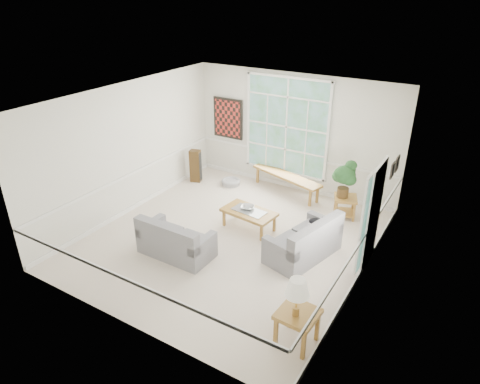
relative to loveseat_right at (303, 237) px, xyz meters
name	(u,v)px	position (x,y,z in m)	size (l,w,h in m)	color
floor	(231,239)	(-1.55, -0.21, -0.43)	(5.50, 6.00, 0.01)	beige
ceiling	(230,99)	(-1.55, -0.21, 2.58)	(5.50, 6.00, 0.02)	white
wall_back	(294,133)	(-1.55, 2.79, 1.08)	(5.50, 0.02, 3.00)	silver
wall_front	(119,246)	(-1.55, -3.21, 1.08)	(5.50, 0.02, 3.00)	silver
wall_left	(129,149)	(-4.30, -0.21, 1.08)	(0.02, 6.00, 3.00)	silver
wall_right	(369,208)	(1.20, -0.21, 1.08)	(0.02, 6.00, 3.00)	silver
window_back	(287,127)	(-1.75, 2.75, 1.23)	(2.30, 0.08, 2.40)	white
entry_door	(373,216)	(1.16, 0.39, 0.63)	(0.08, 0.90, 2.10)	white
door_sidelight	(363,227)	(1.16, -0.24, 0.73)	(0.08, 0.26, 1.90)	white
wall_art	(228,118)	(-3.50, 2.74, 1.18)	(0.90, 0.06, 1.10)	maroon
wall_frame_near	(392,170)	(1.16, 1.54, 1.13)	(0.04, 0.26, 0.32)	black
wall_frame_far	(397,164)	(1.16, 1.94, 1.13)	(0.04, 0.26, 0.32)	black
loveseat_right	(303,237)	(0.00, 0.00, 0.00)	(0.80, 1.55, 0.84)	slate
loveseat_front	(176,237)	(-2.18, -1.25, -0.02)	(1.47, 0.76, 0.79)	slate
coffee_table	(249,220)	(-1.44, 0.36, -0.20)	(1.17, 0.64, 0.44)	olive
pewter_bowl	(248,207)	(-1.52, 0.42, 0.06)	(0.35, 0.35, 0.09)	gray
window_bench	(286,184)	(-1.54, 2.44, -0.18)	(2.06, 0.40, 0.48)	olive
end_table	(345,207)	(0.18, 1.97, -0.17)	(0.50, 0.50, 0.50)	olive
houseplant	(344,179)	(0.11, 1.94, 0.53)	(0.52, 0.52, 0.90)	#204A21
side_table	(297,327)	(0.85, -2.17, -0.13)	(0.57, 0.57, 0.58)	olive
table_lamp	(297,298)	(0.84, -2.24, 0.48)	(0.36, 0.36, 0.63)	white
pet_bed	(231,182)	(-3.00, 2.09, -0.35)	(0.50, 0.50, 0.15)	gray
floor_speaker	(196,166)	(-3.95, 1.79, 0.03)	(0.28, 0.22, 0.89)	#412C13
cat	(317,222)	(0.05, 0.55, 0.09)	(0.34, 0.24, 0.16)	black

